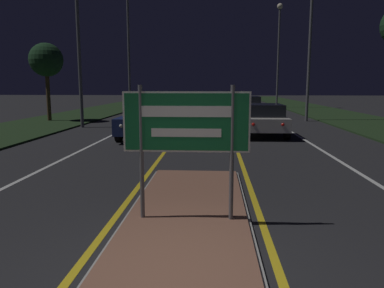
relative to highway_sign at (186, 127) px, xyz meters
name	(u,v)px	position (x,y,z in m)	size (l,w,h in m)	color
ground_plane	(174,287)	(0.00, -1.95, -1.59)	(160.00, 160.00, 0.00)	#232326
median_island	(186,221)	(0.00, 0.00, -1.55)	(2.11, 7.00, 0.10)	#999993
verge_left	(63,119)	(-9.50, 18.05, -1.55)	(5.00, 100.00, 0.08)	#1E3319
verge_right	(359,121)	(9.50, 18.05, -1.55)	(5.00, 100.00, 0.08)	#1E3319
centre_line_yellow_left	(193,114)	(-1.25, 23.05, -1.59)	(0.12, 70.00, 0.01)	gold
centre_line_yellow_right	(225,115)	(1.25, 23.05, -1.59)	(0.12, 70.00, 0.01)	gold
lane_line_white_left	(155,114)	(-4.20, 23.05, -1.59)	(0.12, 70.00, 0.01)	silver
lane_line_white_right	(264,115)	(4.20, 23.05, -1.59)	(0.12, 70.00, 0.01)	silver
edge_line_white_left	(117,114)	(-7.20, 23.05, -1.59)	(0.10, 70.00, 0.01)	silver
edge_line_white_right	(303,115)	(7.20, 23.05, -1.59)	(0.10, 70.00, 0.01)	silver
highway_sign	(186,127)	(0.00, 0.00, 0.00)	(2.01, 0.07, 2.16)	#56565B
streetlight_left_near	(78,26)	(-6.66, 13.80, 3.67)	(0.48, 0.48, 8.43)	#56565B
streetlight_left_far	(128,22)	(-6.12, 22.97, 5.32)	(0.56, 0.56, 10.64)	#56565B
streetlight_right_near	(311,25)	(6.23, 18.09, 4.26)	(0.49, 0.49, 9.47)	#56565B
streetlight_right_far	(279,41)	(6.54, 31.61, 4.83)	(0.54, 0.54, 9.91)	#56565B
car_receding_0	(262,119)	(2.58, 11.05, -0.83)	(2.02, 4.06, 1.42)	silver
car_receding_1	(247,107)	(2.53, 18.73, -0.78)	(1.86, 4.34, 1.54)	silver
car_receding_2	(237,102)	(2.34, 26.89, -0.82)	(1.95, 4.17, 1.50)	#4C514C
car_approaching_0	(147,119)	(-2.49, 10.26, -0.81)	(2.00, 4.54, 1.51)	navy
car_approaching_1	(167,108)	(-2.67, 18.67, -0.81)	(1.95, 4.43, 1.48)	navy
roadside_palm_left	(46,61)	(-9.79, 16.76, 2.13)	(2.02, 2.02, 4.70)	#4C3823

